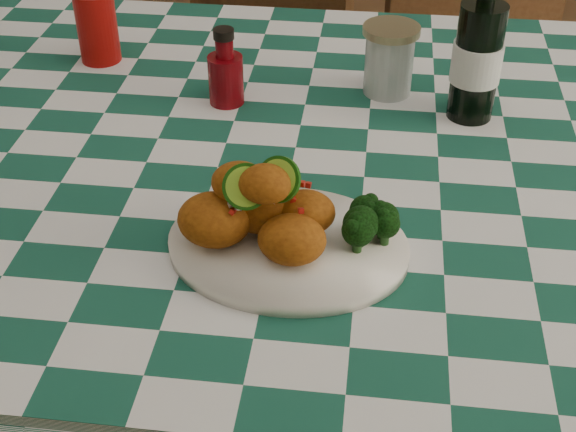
% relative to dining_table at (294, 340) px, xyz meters
% --- Properties ---
extents(dining_table, '(1.66, 1.06, 0.79)m').
position_rel_dining_table_xyz_m(dining_table, '(0.00, 0.00, 0.00)').
color(dining_table, '#164F3C').
rests_on(dining_table, ground).
extents(plate, '(0.30, 0.24, 0.02)m').
position_rel_dining_table_xyz_m(plate, '(0.02, -0.24, 0.40)').
color(plate, white).
rests_on(plate, dining_table).
extents(fried_chicken_pile, '(0.17, 0.12, 0.11)m').
position_rel_dining_table_xyz_m(fried_chicken_pile, '(-0.01, -0.24, 0.46)').
color(fried_chicken_pile, '#9F520F').
rests_on(fried_chicken_pile, plate).
extents(broccoli_side, '(0.07, 0.07, 0.06)m').
position_rel_dining_table_xyz_m(broccoli_side, '(0.11, -0.23, 0.44)').
color(broccoli_side, black).
rests_on(broccoli_side, plate).
extents(red_tumbler, '(0.07, 0.07, 0.12)m').
position_rel_dining_table_xyz_m(red_tumbler, '(-0.37, 0.25, 0.45)').
color(red_tumbler, '#9E0B08').
rests_on(red_tumbler, dining_table).
extents(ketchup_bottle, '(0.06, 0.06, 0.12)m').
position_rel_dining_table_xyz_m(ketchup_bottle, '(-0.12, 0.12, 0.45)').
color(ketchup_bottle, '#5F040A').
rests_on(ketchup_bottle, dining_table).
extents(mason_jar, '(0.11, 0.11, 0.11)m').
position_rel_dining_table_xyz_m(mason_jar, '(0.13, 0.19, 0.45)').
color(mason_jar, '#B2BCBA').
rests_on(mason_jar, dining_table).
extents(beer_bottle, '(0.08, 0.08, 0.25)m').
position_rel_dining_table_xyz_m(beer_bottle, '(0.25, 0.13, 0.52)').
color(beer_bottle, black).
rests_on(beer_bottle, dining_table).
extents(wooden_chair_left, '(0.60, 0.61, 0.98)m').
position_rel_dining_table_xyz_m(wooden_chair_left, '(-0.25, 0.68, 0.10)').
color(wooden_chair_left, '#472814').
rests_on(wooden_chair_left, ground).
extents(wooden_chair_right, '(0.57, 0.59, 0.99)m').
position_rel_dining_table_xyz_m(wooden_chair_right, '(0.40, 0.74, 0.10)').
color(wooden_chair_right, '#472814').
rests_on(wooden_chair_right, ground).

